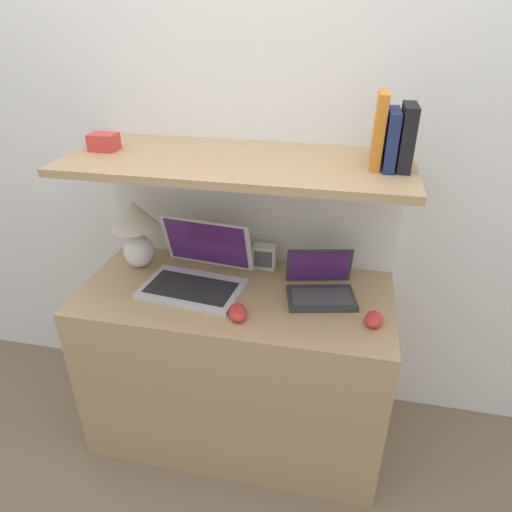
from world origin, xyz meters
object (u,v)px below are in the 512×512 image
(router_box, at_px, (264,256))
(book_black, at_px, (406,137))
(laptop_large, at_px, (197,273))
(computer_mouse, at_px, (238,312))
(second_mouse, at_px, (374,319))
(book_navy, at_px, (391,139))
(book_orange, at_px, (379,131))
(laptop_small, at_px, (320,287))
(table_lamp, at_px, (135,227))
(shelf_gadget, at_px, (104,142))

(router_box, relative_size, book_black, 0.51)
(laptop_large, height_order, computer_mouse, laptop_large)
(second_mouse, bearing_deg, book_navy, 95.05)
(second_mouse, height_order, book_orange, book_orange)
(computer_mouse, xyz_separation_m, book_navy, (0.46, 0.23, 0.58))
(router_box, bearing_deg, second_mouse, -34.82)
(second_mouse, bearing_deg, laptop_small, 144.63)
(table_lamp, height_order, laptop_large, table_lamp)
(table_lamp, relative_size, laptop_large, 0.72)
(laptop_small, distance_m, second_mouse, 0.24)
(second_mouse, distance_m, book_orange, 0.63)
(laptop_large, height_order, book_orange, book_orange)
(second_mouse, relative_size, book_navy, 0.52)
(laptop_small, xyz_separation_m, router_box, (-0.25, 0.17, 0.01))
(book_navy, bearing_deg, shelf_gadget, 180.00)
(table_lamp, xyz_separation_m, book_black, (1.00, -0.05, 0.43))
(shelf_gadget, bearing_deg, book_orange, 0.00)
(book_black, bearing_deg, book_navy, 180.00)
(book_black, height_order, book_orange, book_orange)
(book_black, xyz_separation_m, shelf_gadget, (-1.05, 0.00, -0.07))
(laptop_small, relative_size, router_box, 2.79)
(book_black, bearing_deg, second_mouse, -100.50)
(laptop_small, relative_size, book_navy, 1.57)
(book_navy, bearing_deg, computer_mouse, -153.76)
(computer_mouse, bearing_deg, table_lamp, 151.12)
(shelf_gadget, bearing_deg, table_lamp, 43.62)
(table_lamp, distance_m, computer_mouse, 0.59)
(computer_mouse, distance_m, book_navy, 0.77)
(book_navy, relative_size, book_orange, 0.78)
(laptop_small, bearing_deg, router_box, 145.62)
(router_box, bearing_deg, laptop_small, -34.38)
(laptop_large, distance_m, computer_mouse, 0.28)
(router_box, distance_m, shelf_gadget, 0.77)
(laptop_small, height_order, second_mouse, laptop_small)
(shelf_gadget, bearing_deg, laptop_large, -7.35)
(book_orange, bearing_deg, router_box, 159.63)
(computer_mouse, xyz_separation_m, router_box, (0.02, 0.37, 0.03))
(table_lamp, height_order, book_navy, book_navy)
(book_black, distance_m, shelf_gadget, 1.05)
(laptop_large, xyz_separation_m, shelf_gadget, (-0.34, 0.04, 0.49))
(laptop_small, height_order, router_box, laptop_small)
(router_box, distance_m, book_orange, 0.71)
(computer_mouse, xyz_separation_m, book_orange, (0.42, 0.23, 0.61))
(book_orange, bearing_deg, shelf_gadget, 180.00)
(table_lamp, xyz_separation_m, shelf_gadget, (-0.05, -0.05, 0.36))
(second_mouse, bearing_deg, shelf_gadget, 170.74)
(laptop_large, relative_size, book_orange, 1.75)
(laptop_large, relative_size, book_black, 2.04)
(second_mouse, xyz_separation_m, router_box, (-0.45, 0.31, 0.03))
(laptop_large, bearing_deg, book_orange, 3.99)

